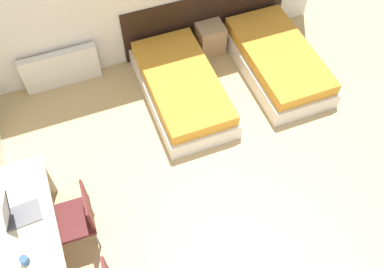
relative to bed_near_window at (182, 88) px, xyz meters
The scene contains 9 objects.
headboard_panel 1.25m from the bed_near_window, 52.66° to the left, with size 2.57×0.03×0.88m.
bed_near_window is the anchor object (origin of this frame).
bed_near_door 1.49m from the bed_near_window, ahead, with size 0.99×1.88×0.44m.
nightstand 1.07m from the bed_near_window, 46.03° to the left, with size 0.40×0.34×0.47m.
radiator 1.75m from the bed_near_window, 149.26° to the left, with size 1.08×0.12×0.58m.
desk 2.97m from the bed_near_window, 138.65° to the right, with size 0.59×2.25×0.78m.
chair_near_laptop 2.34m from the bed_near_window, 139.03° to the right, with size 0.48×0.48×0.84m.
laptop 2.77m from the bed_near_window, 146.64° to the right, with size 0.37×0.27×0.34m.
mug 3.05m from the bed_near_window, 138.95° to the right, with size 0.08×0.08×0.09m.
Camera 1 is at (-1.05, -0.31, 4.70)m, focal length 40.00 mm.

